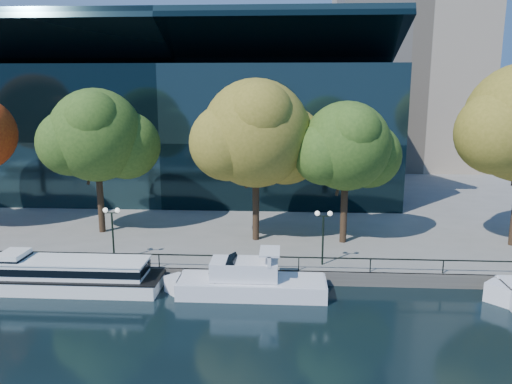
# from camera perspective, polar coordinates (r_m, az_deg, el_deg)

# --- Properties ---
(ground) EXTENTS (160.00, 160.00, 0.00)m
(ground) POSITION_cam_1_polar(r_m,az_deg,el_deg) (34.41, -12.28, -11.84)
(ground) COLOR black
(ground) RESTS_ON ground
(promenade) EXTENTS (90.00, 67.08, 1.00)m
(promenade) POSITION_cam_1_polar(r_m,az_deg,el_deg) (68.51, -4.15, 0.81)
(promenade) COLOR slate
(promenade) RESTS_ON ground
(railing) EXTENTS (88.20, 0.08, 0.99)m
(railing) POSITION_cam_1_polar(r_m,az_deg,el_deg) (36.63, -11.04, -7.04)
(railing) COLOR black
(railing) RESTS_ON promenade
(convention_building) EXTENTS (50.00, 24.57, 21.43)m
(convention_building) POSITION_cam_1_polar(r_m,az_deg,el_deg) (63.59, -8.41, 7.13)
(convention_building) COLOR black
(convention_building) RESTS_ON ground
(tour_boat) EXTENTS (13.96, 3.11, 2.65)m
(tour_boat) POSITION_cam_1_polar(r_m,az_deg,el_deg) (37.05, -21.10, -8.76)
(tour_boat) COLOR white
(tour_boat) RESTS_ON ground
(cruiser_near) EXTENTS (10.97, 2.83, 3.18)m
(cruiser_near) POSITION_cam_1_polar(r_m,az_deg,el_deg) (33.86, -1.23, -10.14)
(cruiser_near) COLOR white
(cruiser_near) RESTS_ON ground
(tree_2) EXTENTS (10.00, 8.20, 12.63)m
(tree_2) POSITION_cam_1_polar(r_m,az_deg,el_deg) (45.17, -17.61, 5.99)
(tree_2) COLOR black
(tree_2) RESTS_ON promenade
(tree_3) EXTENTS (11.06, 9.07, 13.43)m
(tree_3) POSITION_cam_1_polar(r_m,az_deg,el_deg) (40.75, 0.23, 6.45)
(tree_3) COLOR black
(tree_3) RESTS_ON promenade
(tree_4) EXTENTS (8.98, 7.37, 11.64)m
(tree_4) POSITION_cam_1_polar(r_m,az_deg,el_deg) (40.84, 10.49, 4.96)
(tree_4) COLOR black
(tree_4) RESTS_ON promenade
(lamp_1) EXTENTS (1.26, 0.36, 4.03)m
(lamp_1) POSITION_cam_1_polar(r_m,az_deg,el_deg) (38.26, -16.13, -3.28)
(lamp_1) COLOR black
(lamp_1) RESTS_ON promenade
(lamp_2) EXTENTS (1.26, 0.36, 4.03)m
(lamp_2) POSITION_cam_1_polar(r_m,az_deg,el_deg) (36.18, 7.70, -3.77)
(lamp_2) COLOR black
(lamp_2) RESTS_ON promenade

